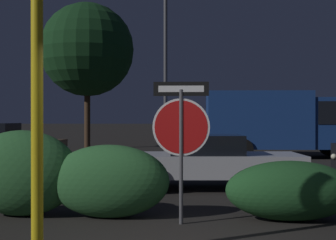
{
  "coord_description": "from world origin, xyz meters",
  "views": [
    {
      "loc": [
        0.18,
        -5.4,
        1.65
      ],
      "look_at": [
        -0.32,
        4.25,
        1.61
      ],
      "focal_mm": 50.0,
      "sensor_mm": 36.0,
      "label": 1
    }
  ],
  "objects_px": {
    "hedge_bush_1": "(22,173)",
    "hedge_bush_2": "(109,181)",
    "street_lamp": "(166,43)",
    "stop_sign": "(181,126)",
    "hedge_bush_3": "(291,191)",
    "passing_car_2": "(210,161)",
    "tree_0": "(87,50)",
    "yellow_pole_left": "(37,119)",
    "delivery_truck": "(291,121)"
  },
  "relations": [
    {
      "from": "hedge_bush_3",
      "to": "hedge_bush_1",
      "type": "bearing_deg",
      "value": 178.36
    },
    {
      "from": "yellow_pole_left",
      "to": "street_lamp",
      "type": "bearing_deg",
      "value": 87.61
    },
    {
      "from": "stop_sign",
      "to": "tree_0",
      "type": "relative_size",
      "value": 0.28
    },
    {
      "from": "hedge_bush_3",
      "to": "passing_car_2",
      "type": "bearing_deg",
      "value": 108.88
    },
    {
      "from": "stop_sign",
      "to": "passing_car_2",
      "type": "bearing_deg",
      "value": 81.2
    },
    {
      "from": "passing_car_2",
      "to": "tree_0",
      "type": "bearing_deg",
      "value": -159.34
    },
    {
      "from": "hedge_bush_3",
      "to": "delivery_truck",
      "type": "bearing_deg",
      "value": 78.17
    },
    {
      "from": "stop_sign",
      "to": "yellow_pole_left",
      "type": "xyz_separation_m",
      "value": [
        -1.56,
        -2.1,
        0.11
      ]
    },
    {
      "from": "tree_0",
      "to": "stop_sign",
      "type": "bearing_deg",
      "value": -72.8
    },
    {
      "from": "stop_sign",
      "to": "street_lamp",
      "type": "xyz_separation_m",
      "value": [
        -0.95,
        12.49,
        3.31
      ]
    },
    {
      "from": "hedge_bush_1",
      "to": "yellow_pole_left",
      "type": "bearing_deg",
      "value": -66.34
    },
    {
      "from": "passing_car_2",
      "to": "delivery_truck",
      "type": "bearing_deg",
      "value": 154.24
    },
    {
      "from": "stop_sign",
      "to": "delivery_truck",
      "type": "bearing_deg",
      "value": 71.26
    },
    {
      "from": "yellow_pole_left",
      "to": "hedge_bush_2",
      "type": "xyz_separation_m",
      "value": [
        0.36,
        2.5,
        -1.03
      ]
    },
    {
      "from": "hedge_bush_1",
      "to": "delivery_truck",
      "type": "bearing_deg",
      "value": 59.84
    },
    {
      "from": "hedge_bush_1",
      "to": "street_lamp",
      "type": "bearing_deg",
      "value": 81.79
    },
    {
      "from": "yellow_pole_left",
      "to": "hedge_bush_3",
      "type": "distance_m",
      "value": 4.28
    },
    {
      "from": "delivery_truck",
      "to": "yellow_pole_left",
      "type": "bearing_deg",
      "value": -22.69
    },
    {
      "from": "hedge_bush_1",
      "to": "tree_0",
      "type": "distance_m",
      "value": 18.08
    },
    {
      "from": "stop_sign",
      "to": "hedge_bush_3",
      "type": "relative_size",
      "value": 1.06
    },
    {
      "from": "stop_sign",
      "to": "hedge_bush_2",
      "type": "relative_size",
      "value": 1.1
    },
    {
      "from": "stop_sign",
      "to": "street_lamp",
      "type": "distance_m",
      "value": 12.96
    },
    {
      "from": "stop_sign",
      "to": "tree_0",
      "type": "bearing_deg",
      "value": 107.46
    },
    {
      "from": "passing_car_2",
      "to": "tree_0",
      "type": "relative_size",
      "value": 0.55
    },
    {
      "from": "stop_sign",
      "to": "tree_0",
      "type": "xyz_separation_m",
      "value": [
        -5.49,
        17.73,
        3.81
      ]
    },
    {
      "from": "hedge_bush_3",
      "to": "street_lamp",
      "type": "distance_m",
      "value": 13.19
    },
    {
      "from": "stop_sign",
      "to": "hedge_bush_1",
      "type": "height_order",
      "value": "stop_sign"
    },
    {
      "from": "hedge_bush_2",
      "to": "street_lamp",
      "type": "bearing_deg",
      "value": 88.83
    },
    {
      "from": "stop_sign",
      "to": "hedge_bush_1",
      "type": "xyz_separation_m",
      "value": [
        -2.69,
        0.46,
        -0.8
      ]
    },
    {
      "from": "stop_sign",
      "to": "passing_car_2",
      "type": "xyz_separation_m",
      "value": [
        0.59,
        3.73,
        -0.88
      ]
    },
    {
      "from": "delivery_truck",
      "to": "hedge_bush_3",
      "type": "bearing_deg",
      "value": -12.63
    },
    {
      "from": "hedge_bush_1",
      "to": "street_lamp",
      "type": "distance_m",
      "value": 12.83
    },
    {
      "from": "hedge_bush_1",
      "to": "hedge_bush_2",
      "type": "height_order",
      "value": "hedge_bush_1"
    },
    {
      "from": "street_lamp",
      "to": "hedge_bush_3",
      "type": "bearing_deg",
      "value": -77.44
    },
    {
      "from": "delivery_truck",
      "to": "hedge_bush_1",
      "type": "bearing_deg",
      "value": -30.96
    },
    {
      "from": "yellow_pole_left",
      "to": "hedge_bush_1",
      "type": "xyz_separation_m",
      "value": [
        -1.12,
        2.57,
        -0.91
      ]
    },
    {
      "from": "hedge_bush_2",
      "to": "tree_0",
      "type": "height_order",
      "value": "tree_0"
    },
    {
      "from": "hedge_bush_1",
      "to": "street_lamp",
      "type": "xyz_separation_m",
      "value": [
        1.74,
        12.03,
        4.11
      ]
    },
    {
      "from": "yellow_pole_left",
      "to": "hedge_bush_2",
      "type": "bearing_deg",
      "value": 81.71
    },
    {
      "from": "hedge_bush_1",
      "to": "tree_0",
      "type": "bearing_deg",
      "value": 99.21
    },
    {
      "from": "passing_car_2",
      "to": "street_lamp",
      "type": "height_order",
      "value": "street_lamp"
    },
    {
      "from": "tree_0",
      "to": "street_lamp",
      "type": "bearing_deg",
      "value": -49.09
    },
    {
      "from": "hedge_bush_3",
      "to": "passing_car_2",
      "type": "height_order",
      "value": "passing_car_2"
    },
    {
      "from": "yellow_pole_left",
      "to": "tree_0",
      "type": "xyz_separation_m",
      "value": [
        -3.92,
        19.83,
        3.7
      ]
    },
    {
      "from": "stop_sign",
      "to": "tree_0",
      "type": "distance_m",
      "value": 18.94
    },
    {
      "from": "hedge_bush_1",
      "to": "hedge_bush_3",
      "type": "relative_size",
      "value": 0.93
    },
    {
      "from": "hedge_bush_1",
      "to": "stop_sign",
      "type": "bearing_deg",
      "value": -9.8
    },
    {
      "from": "hedge_bush_1",
      "to": "street_lamp",
      "type": "height_order",
      "value": "street_lamp"
    },
    {
      "from": "delivery_truck",
      "to": "tree_0",
      "type": "height_order",
      "value": "tree_0"
    },
    {
      "from": "hedge_bush_1",
      "to": "delivery_truck",
      "type": "xyz_separation_m",
      "value": [
        6.99,
        12.03,
        0.82
      ]
    }
  ]
}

